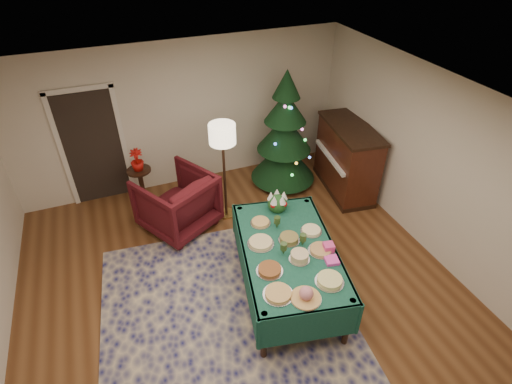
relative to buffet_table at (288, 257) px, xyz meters
name	(u,v)px	position (x,y,z in m)	size (l,w,h in m)	color
room_shell	(253,240)	(-0.58, -0.22, 0.70)	(7.00, 7.00, 7.00)	#593319
doorway	(93,145)	(-2.18, 3.26, 0.44)	(1.08, 0.04, 2.16)	black
rug	(233,343)	(-0.98, -0.53, -0.64)	(3.20, 4.20, 0.02)	#161853
buffet_table	(288,257)	(0.00, 0.00, 0.00)	(1.62, 2.30, 0.82)	black
platter_0	(278,293)	(-0.44, -0.65, 0.19)	(0.36, 0.36, 0.05)	silver
platter_1	(306,295)	(-0.18, -0.81, 0.23)	(0.36, 0.36, 0.18)	silver
platter_2	(330,280)	(0.20, -0.70, 0.19)	(0.35, 0.35, 0.07)	silver
platter_3	(270,270)	(-0.39, -0.28, 0.19)	(0.33, 0.33, 0.06)	silver
platter_4	(300,257)	(0.03, -0.23, 0.22)	(0.27, 0.27, 0.11)	silver
platter_5	(321,250)	(0.36, -0.20, 0.18)	(0.33, 0.33, 0.05)	silver
platter_6	(261,243)	(-0.31, 0.21, 0.19)	(0.36, 0.36, 0.06)	silver
platter_7	(289,239)	(0.06, 0.13, 0.20)	(0.29, 0.29, 0.08)	silver
platter_8	(311,230)	(0.42, 0.18, 0.18)	(0.30, 0.30, 0.05)	silver
platter_9	(260,222)	(-0.16, 0.60, 0.18)	(0.29, 0.29, 0.05)	silver
goblet_0	(277,222)	(0.02, 0.42, 0.26)	(0.09, 0.09, 0.19)	#2D471E
goblet_1	(303,240)	(0.19, -0.02, 0.26)	(0.09, 0.09, 0.19)	#2D471E
goblet_2	(284,249)	(-0.12, -0.08, 0.26)	(0.09, 0.09, 0.19)	#2D471E
napkin_stack	(332,260)	(0.39, -0.41, 0.18)	(0.16, 0.16, 0.04)	#F243B9
gift_box	(329,247)	(0.45, -0.23, 0.22)	(0.13, 0.13, 0.11)	#DE3D88
centerpiece	(277,202)	(0.19, 0.79, 0.30)	(0.29, 0.30, 0.34)	#1E4C1E
armchair	(177,200)	(-1.08, 1.94, -0.11)	(1.06, 0.99, 1.09)	#490F15
floor_lamp	(223,140)	(-0.25, 1.94, 0.83)	(0.42, 0.42, 1.75)	#A57F3F
side_table	(142,188)	(-1.54, 2.77, -0.30)	(0.41, 0.41, 0.74)	black
potted_plant	(138,164)	(-1.54, 2.77, 0.19)	(0.22, 0.39, 0.22)	#B2120C
christmas_tree	(284,135)	(1.10, 2.53, 0.35)	(1.63, 1.63, 2.24)	black
piano	(347,159)	(2.08, 1.88, -0.02)	(0.90, 1.59, 1.31)	black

